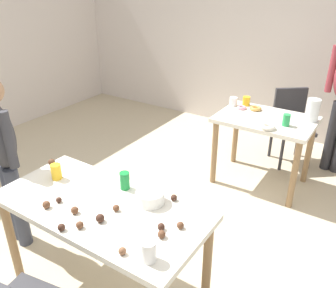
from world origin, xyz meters
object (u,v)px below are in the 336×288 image
Objects in this scene: dining_table_far at (265,129)px; pitcher_far at (313,110)px; dining_table_near at (101,217)px; chair_far_table at (291,121)px; soda_can at (125,181)px; person_girl_near at (4,152)px; mixing_bowl at (150,197)px.

dining_table_far is 0.49m from pitcher_far.
chair_far_table is at bearing 79.95° from dining_table_near.
chair_far_table reaches higher than dining_table_near.
soda_can is at bearing -101.59° from dining_table_far.
pitcher_far is (0.39, 0.16, 0.24)m from dining_table_far.
soda_can is 0.55× the size of pitcher_far.
mixing_bowl is (1.23, 0.19, -0.05)m from person_girl_near.
soda_can is (0.99, 0.23, -0.03)m from person_girl_near.
pitcher_far is at bearing 51.07° from person_girl_near.
chair_far_table is at bearing 61.58° from person_girl_near.
person_girl_near reaches higher than mixing_bowl.
soda_can is at bearing 86.11° from dining_table_near.
dining_table_near is 1.60× the size of chair_far_table.
soda_can is (-0.24, 0.04, 0.02)m from mixing_bowl.
mixing_bowl reaches higher than dining_table_far.
dining_table_near is at bearing -100.72° from dining_table_far.
dining_table_near is 0.35m from mixing_bowl.
chair_far_table is 4.79× the size of mixing_bowl.
soda_can reaches higher than mixing_bowl.
pitcher_far is (0.30, -0.52, 0.36)m from chair_far_table.
dining_table_near is at bearing -0.12° from person_girl_near.
person_girl_near is (-0.98, 0.00, 0.19)m from dining_table_near.
dining_table_near is 2.04m from dining_table_far.
dining_table_far is 0.70m from chair_far_table.
mixing_bowl is at bearing 8.75° from person_girl_near.
mixing_bowl is at bearing -104.76° from pitcher_far.
soda_can is at bearing 170.96° from mixing_bowl.
dining_table_far is 4.29× the size of pitcher_far.
pitcher_far reaches higher than mixing_bowl.
person_girl_near is at bearing -124.07° from dining_table_far.
pitcher_far is (0.52, 1.98, 0.07)m from mixing_bowl.
person_girl_near is at bearing -171.25° from mixing_bowl.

